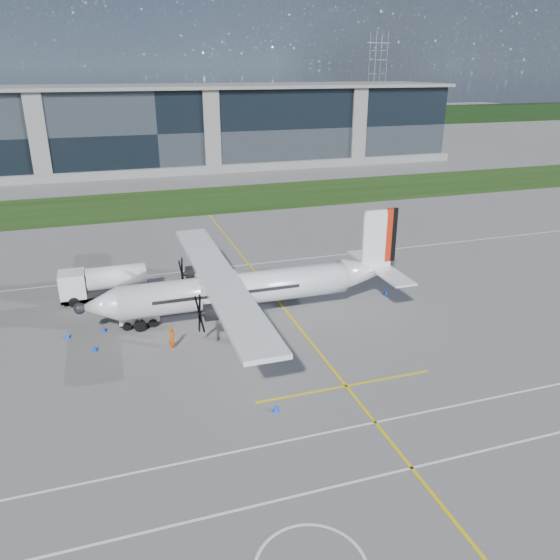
% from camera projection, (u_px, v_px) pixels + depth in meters
% --- Properties ---
extents(ground, '(400.00, 400.00, 0.00)m').
position_uv_depth(ground, '(186.00, 215.00, 74.59)').
color(ground, slate).
rests_on(ground, ground).
extents(grass_strip, '(400.00, 18.00, 0.04)m').
position_uv_depth(grass_strip, '(178.00, 202.00, 81.66)').
color(grass_strip, '#19350E').
rests_on(grass_strip, ground).
extents(terminal_building, '(120.00, 20.00, 15.00)m').
position_uv_depth(terminal_building, '(152.00, 129.00, 107.24)').
color(terminal_building, black).
rests_on(terminal_building, ground).
extents(tree_line, '(400.00, 6.00, 6.00)m').
position_uv_depth(tree_line, '(133.00, 124.00, 161.99)').
color(tree_line, black).
rests_on(tree_line, ground).
extents(pylon_east, '(9.00, 4.60, 30.00)m').
position_uv_depth(pylon_east, '(377.00, 78.00, 190.92)').
color(pylon_east, gray).
rests_on(pylon_east, ground).
extents(yellow_taxiway_centerline, '(0.20, 70.00, 0.01)m').
position_uv_depth(yellow_taxiway_centerline, '(272.00, 293.00, 48.90)').
color(yellow_taxiway_centerline, yellow).
rests_on(yellow_taxiway_centerline, ground).
extents(white_lane_line, '(90.00, 0.15, 0.01)m').
position_uv_depth(white_lane_line, '(358.00, 481.00, 26.79)').
color(white_lane_line, white).
rests_on(white_lane_line, ground).
extents(turboprop_aircraft, '(25.92, 26.88, 8.06)m').
position_uv_depth(turboprop_aircraft, '(248.00, 270.00, 42.94)').
color(turboprop_aircraft, white).
rests_on(turboprop_aircraft, ground).
extents(fuel_tanker_truck, '(7.72, 2.51, 2.89)m').
position_uv_depth(fuel_tanker_truck, '(98.00, 284.00, 47.20)').
color(fuel_tanker_truck, silver).
rests_on(fuel_tanker_truck, ground).
extents(baggage_tug, '(3.27, 1.96, 1.96)m').
position_uv_depth(baggage_tug, '(138.00, 312.00, 42.78)').
color(baggage_tug, silver).
rests_on(baggage_tug, ground).
extents(ground_crew_person, '(0.83, 0.96, 1.97)m').
position_uv_depth(ground_crew_person, '(172.00, 336.00, 39.00)').
color(ground_crew_person, '#F25907').
rests_on(ground_crew_person, ground).
extents(safety_cone_tail, '(0.36, 0.36, 0.50)m').
position_uv_depth(safety_cone_tail, '(385.00, 292.00, 48.56)').
color(safety_cone_tail, blue).
rests_on(safety_cone_tail, ground).
extents(safety_cone_fwd, '(0.36, 0.36, 0.50)m').
position_uv_depth(safety_cone_fwd, '(67.00, 335.00, 40.78)').
color(safety_cone_fwd, blue).
rests_on(safety_cone_fwd, ground).
extents(safety_cone_portwing, '(0.36, 0.36, 0.50)m').
position_uv_depth(safety_cone_portwing, '(276.00, 408.00, 32.11)').
color(safety_cone_portwing, blue).
rests_on(safety_cone_portwing, ground).
extents(safety_cone_stbdwing, '(0.36, 0.36, 0.50)m').
position_uv_depth(safety_cone_stbdwing, '(199.00, 265.00, 55.11)').
color(safety_cone_stbdwing, blue).
rests_on(safety_cone_stbdwing, ground).
extents(safety_cone_nose_stbd, '(0.36, 0.36, 0.50)m').
position_uv_depth(safety_cone_nose_stbd, '(104.00, 329.00, 41.77)').
color(safety_cone_nose_stbd, blue).
rests_on(safety_cone_nose_stbd, ground).
extents(safety_cone_nose_port, '(0.36, 0.36, 0.50)m').
position_uv_depth(safety_cone_nose_port, '(95.00, 348.00, 38.95)').
color(safety_cone_nose_port, blue).
rests_on(safety_cone_nose_port, ground).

